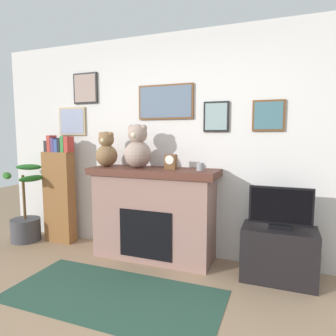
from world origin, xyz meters
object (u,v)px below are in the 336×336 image
at_px(fireplace, 154,213).
at_px(mantel_clock, 171,162).
at_px(teddy_bear_tan, 106,151).
at_px(bookshelf, 59,192).
at_px(candle_jar, 200,167).
at_px(tv_stand, 278,254).
at_px(teddy_bear_cream, 138,148).
at_px(television, 280,208).
at_px(potted_plant, 25,220).

xyz_separation_m(fireplace, mantel_clock, (0.22, -0.02, 0.60)).
bearing_deg(teddy_bear_tan, mantel_clock, -0.07).
distance_m(bookshelf, candle_jar, 1.99).
bearing_deg(bookshelf, tv_stand, -2.08).
relative_size(bookshelf, teddy_bear_cream, 2.84).
height_order(fireplace, teddy_bear_cream, teddy_bear_cream).
distance_m(teddy_bear_tan, teddy_bear_cream, 0.42).
distance_m(bookshelf, tv_stand, 2.79).
distance_m(fireplace, television, 1.38).
height_order(potted_plant, tv_stand, potted_plant).
distance_m(fireplace, tv_stand, 1.40).
height_order(potted_plant, teddy_bear_cream, teddy_bear_cream).
distance_m(bookshelf, teddy_bear_tan, 0.97).
bearing_deg(fireplace, teddy_bear_tan, -178.28).
bearing_deg(fireplace, candle_jar, -1.83).
relative_size(bookshelf, teddy_bear_tan, 3.40).
height_order(fireplace, candle_jar, candle_jar).
xyz_separation_m(fireplace, teddy_bear_cream, (-0.19, -0.02, 0.75)).
relative_size(tv_stand, television, 1.19).
relative_size(candle_jar, teddy_bear_cream, 0.17).
xyz_separation_m(fireplace, potted_plant, (-1.85, -0.12, -0.25)).
bearing_deg(teddy_bear_cream, teddy_bear_tan, 179.99).
distance_m(candle_jar, mantel_clock, 0.34).
height_order(teddy_bear_tan, teddy_bear_cream, teddy_bear_cream).
bearing_deg(candle_jar, tv_stand, -3.25).
xyz_separation_m(mantel_clock, teddy_bear_tan, (-0.82, 0.00, 0.11)).
bearing_deg(candle_jar, teddy_bear_cream, -179.95).
bearing_deg(television, bookshelf, 177.89).
height_order(bookshelf, candle_jar, bookshelf).
height_order(potted_plant, television, potted_plant).
bearing_deg(teddy_bear_cream, fireplace, 5.56).
bearing_deg(bookshelf, mantel_clock, -1.97).
distance_m(fireplace, bookshelf, 1.40).
relative_size(tv_stand, teddy_bear_cream, 1.40).
xyz_separation_m(potted_plant, television, (3.22, 0.05, 0.44)).
height_order(candle_jar, teddy_bear_cream, teddy_bear_cream).
bearing_deg(tv_stand, mantel_clock, 177.77).
xyz_separation_m(bookshelf, mantel_clock, (1.61, -0.06, 0.46)).
height_order(fireplace, television, fireplace).
xyz_separation_m(potted_plant, teddy_bear_tan, (1.24, 0.10, 0.96)).
bearing_deg(tv_stand, television, -90.00).
relative_size(potted_plant, television, 1.73).
distance_m(fireplace, teddy_bear_cream, 0.77).
height_order(television, candle_jar, candle_jar).
height_order(tv_stand, teddy_bear_tan, teddy_bear_tan).
relative_size(tv_stand, candle_jar, 8.33).
bearing_deg(teddy_bear_tan, candle_jar, 0.03).
distance_m(mantel_clock, teddy_bear_tan, 0.83).
distance_m(bookshelf, potted_plant, 0.62).
distance_m(potted_plant, television, 3.25).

